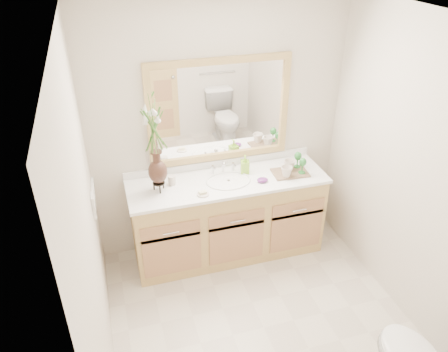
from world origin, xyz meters
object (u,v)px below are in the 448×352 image
object	(u,v)px
flower_vase	(155,134)
tumbler	(172,180)
soap_bottle	(245,165)
tray	(290,173)

from	to	relation	value
flower_vase	tumbler	bearing A→B (deg)	28.60
soap_bottle	tray	bearing A→B (deg)	-5.58
flower_vase	tray	xyz separation A→B (m)	(1.23, -0.06, -0.53)
tumbler	tray	xyz separation A→B (m)	(1.10, -0.13, -0.04)
flower_vase	soap_bottle	xyz separation A→B (m)	(0.83, 0.09, -0.46)
soap_bottle	tray	xyz separation A→B (m)	(0.40, -0.14, -0.07)
tumbler	soap_bottle	bearing A→B (deg)	1.47
flower_vase	tumbler	xyz separation A→B (m)	(0.13, 0.07, -0.50)
tumbler	tray	distance (m)	1.11
tray	soap_bottle	bearing A→B (deg)	164.35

